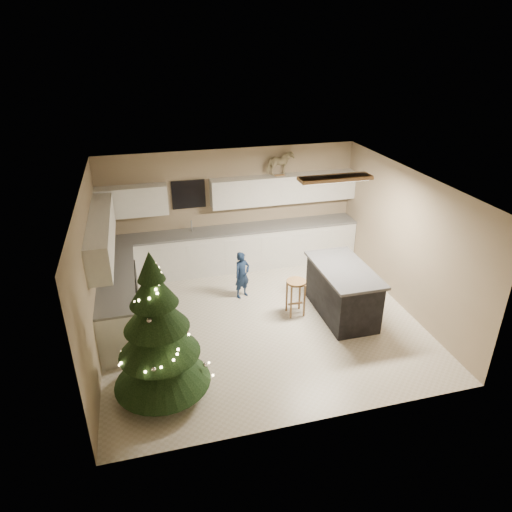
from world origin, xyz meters
name	(u,v)px	position (x,y,z in m)	size (l,w,h in m)	color
ground_plane	(261,321)	(0.00, 0.00, 0.00)	(5.50, 5.50, 0.00)	#C0B5A1
room_shell	(263,232)	(0.02, 0.00, 1.75)	(5.52, 5.02, 2.61)	#8C795E
cabinetry	(196,251)	(-0.91, 1.65, 0.76)	(5.50, 3.20, 2.00)	silver
island	(342,291)	(1.51, -0.13, 0.48)	(0.90, 1.70, 0.95)	black
bar_stool	(296,289)	(0.68, 0.08, 0.52)	(0.36, 0.36, 0.69)	brown
christmas_tree	(159,340)	(-1.85, -1.42, 0.93)	(1.42, 1.37, 2.27)	#3F2816
toddler	(242,275)	(-0.12, 0.94, 0.48)	(0.35, 0.23, 0.95)	#10233C
rocking_horse	(280,163)	(1.04, 2.32, 2.26)	(0.62, 0.39, 0.51)	brown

